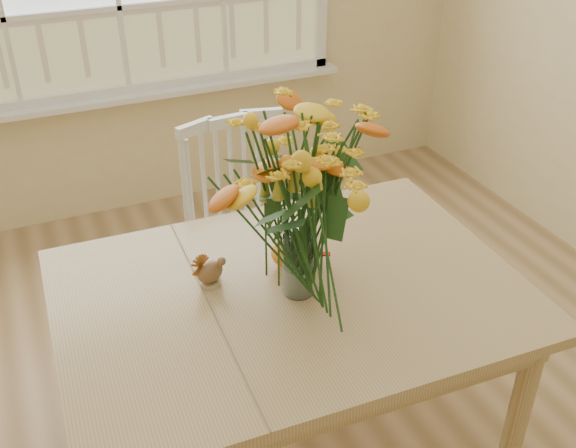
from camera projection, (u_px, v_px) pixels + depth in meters
name	position (u px, v px, depth m)	size (l,w,h in m)	color
dining_table	(291.00, 312.00, 2.11)	(1.44, 1.05, 0.75)	tan
windsor_chair	(243.00, 224.00, 2.79)	(0.47, 0.45, 0.96)	white
flower_vase	(299.00, 199.00, 1.88)	(0.45, 0.45, 0.54)	white
pumpkin	(288.00, 254.00, 2.14)	(0.11, 0.11, 0.09)	orange
turkey_figurine	(210.00, 272.00, 2.06)	(0.10, 0.09, 0.11)	#CCB78C
dark_gourd	(300.00, 255.00, 2.15)	(0.13, 0.08, 0.07)	#38160F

